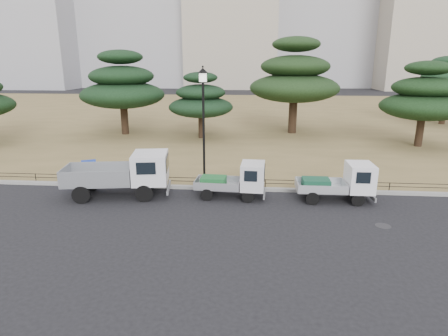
# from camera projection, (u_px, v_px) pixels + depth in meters

# --- Properties ---
(ground) EXTENTS (220.00, 220.00, 0.00)m
(ground) POSITION_uv_depth(u_px,v_px,m) (220.00, 209.00, 16.25)
(ground) COLOR black
(lawn) EXTENTS (120.00, 56.00, 0.15)m
(lawn) POSITION_uv_depth(u_px,v_px,m) (244.00, 115.00, 45.58)
(lawn) COLOR olive
(lawn) RESTS_ON ground
(curb) EXTENTS (120.00, 0.25, 0.16)m
(curb) POSITION_uv_depth(u_px,v_px,m) (225.00, 188.00, 18.72)
(curb) COLOR gray
(curb) RESTS_ON ground
(truck_large) EXTENTS (5.00, 2.58, 2.08)m
(truck_large) POSITION_uv_depth(u_px,v_px,m) (123.00, 173.00, 17.57)
(truck_large) COLOR black
(truck_large) RESTS_ON ground
(truck_kei_front) EXTENTS (3.27, 1.53, 1.70)m
(truck_kei_front) POSITION_uv_depth(u_px,v_px,m) (236.00, 180.00, 17.45)
(truck_kei_front) COLOR black
(truck_kei_front) RESTS_ON ground
(truck_kei_rear) EXTENTS (3.39, 1.50, 1.77)m
(truck_kei_rear) POSITION_uv_depth(u_px,v_px,m) (340.00, 182.00, 17.05)
(truck_kei_rear) COLOR black
(truck_kei_rear) RESTS_ON ground
(street_lamp) EXTENTS (0.52, 0.52, 5.76)m
(street_lamp) POSITION_uv_depth(u_px,v_px,m) (203.00, 108.00, 18.02)
(street_lamp) COLOR black
(street_lamp) RESTS_ON lawn
(pipe_fence) EXTENTS (38.00, 0.04, 0.40)m
(pipe_fence) POSITION_uv_depth(u_px,v_px,m) (225.00, 180.00, 18.77)
(pipe_fence) COLOR black
(pipe_fence) RESTS_ON lawn
(tarp_pile) EXTENTS (1.91, 1.70, 1.05)m
(tarp_pile) POSITION_uv_depth(u_px,v_px,m) (86.00, 172.00, 19.79)
(tarp_pile) COLOR #1738B4
(tarp_pile) RESTS_ON lawn
(manhole) EXTENTS (0.60, 0.60, 0.01)m
(manhole) POSITION_uv_depth(u_px,v_px,m) (383.00, 226.00, 14.56)
(manhole) COLOR #2D2D30
(manhole) RESTS_ON ground
(pine_west_near) EXTENTS (7.06, 7.06, 7.06)m
(pine_west_near) POSITION_uv_depth(u_px,v_px,m) (122.00, 86.00, 31.61)
(pine_west_near) COLOR black
(pine_west_near) RESTS_ON lawn
(pine_center_left) EXTENTS (5.22, 5.22, 5.31)m
(pine_center_left) POSITION_uv_depth(u_px,v_px,m) (201.00, 100.00, 30.21)
(pine_center_left) COLOR black
(pine_center_left) RESTS_ON lawn
(pine_center_right) EXTENTS (7.67, 7.67, 8.14)m
(pine_center_right) POSITION_uv_depth(u_px,v_px,m) (295.00, 78.00, 31.97)
(pine_center_right) COLOR black
(pine_center_right) RESTS_ON lawn
(pine_east_near) EXTENTS (6.09, 6.09, 6.15)m
(pine_east_near) POSITION_uv_depth(u_px,v_px,m) (424.00, 98.00, 26.93)
(pine_east_near) COLOR black
(pine_east_near) RESTS_ON lawn
(pine_east_far) EXTENTS (6.65, 6.65, 6.68)m
(pine_east_far) POSITION_uv_depth(u_px,v_px,m) (448.00, 85.00, 37.05)
(pine_east_far) COLOR black
(pine_east_far) RESTS_ON lawn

